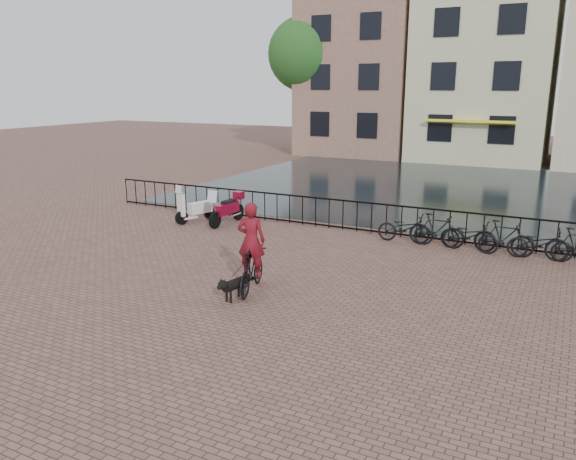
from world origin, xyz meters
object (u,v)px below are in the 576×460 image
at_px(dog, 235,287).
at_px(scooter, 196,202).
at_px(cyclist, 251,253).
at_px(motorcycle, 227,205).

relative_size(dog, scooter, 0.57).
distance_m(cyclist, dog, 0.91).
bearing_deg(scooter, motorcycle, 30.77).
height_order(motorcycle, scooter, scooter).
bearing_deg(dog, scooter, 143.98).
height_order(dog, motorcycle, motorcycle).
relative_size(cyclist, dog, 2.76).
relative_size(dog, motorcycle, 0.48).
relative_size(motorcycle, scooter, 1.19).
distance_m(motorcycle, scooter, 1.18).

